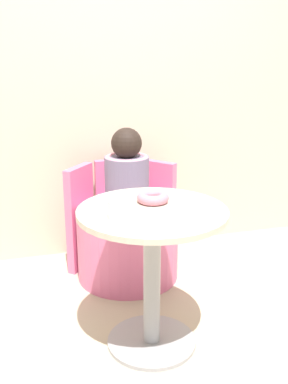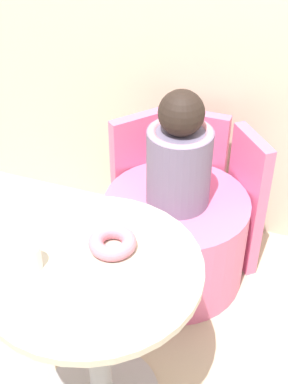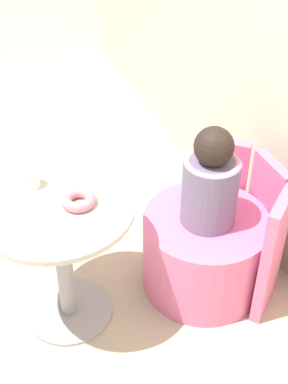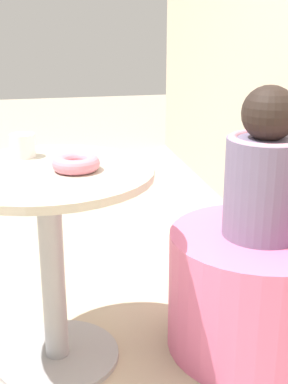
% 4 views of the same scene
% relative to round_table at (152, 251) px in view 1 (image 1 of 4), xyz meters
% --- Properties ---
extents(ground_plane, '(12.00, 12.00, 0.00)m').
position_rel_round_table_xyz_m(ground_plane, '(0.08, 0.02, -0.47)').
color(ground_plane, '#B7A88E').
extents(back_wall, '(6.00, 0.06, 2.40)m').
position_rel_round_table_xyz_m(back_wall, '(0.08, 1.15, 0.73)').
color(back_wall, beige).
rests_on(back_wall, ground_plane).
extents(round_table, '(0.65, 0.65, 0.67)m').
position_rel_round_table_xyz_m(round_table, '(0.00, 0.00, 0.00)').
color(round_table, '#99999E').
rests_on(round_table, ground_plane).
extents(tub_chair, '(0.60, 0.60, 0.42)m').
position_rel_round_table_xyz_m(tub_chair, '(0.06, 0.68, -0.26)').
color(tub_chair, '#DB6693').
rests_on(tub_chair, ground_plane).
extents(booth_backrest, '(0.70, 0.26, 0.65)m').
position_rel_round_table_xyz_m(booth_backrest, '(0.06, 0.93, -0.14)').
color(booth_backrest, '#DB6693').
rests_on(booth_backrest, ground_plane).
extents(child_figure, '(0.26, 0.26, 0.49)m').
position_rel_round_table_xyz_m(child_figure, '(0.06, 0.68, 0.17)').
color(child_figure, slate).
rests_on(child_figure, tub_chair).
extents(donut, '(0.14, 0.14, 0.04)m').
position_rel_round_table_xyz_m(donut, '(0.03, 0.09, 0.22)').
color(donut, pink).
rests_on(donut, round_table).
extents(cup, '(0.08, 0.08, 0.08)m').
position_rel_round_table_xyz_m(cup, '(-0.17, -0.07, 0.23)').
color(cup, white).
rests_on(cup, round_table).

